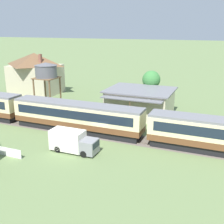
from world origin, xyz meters
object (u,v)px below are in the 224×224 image
water_tower (46,71)px  yard_tree_1 (151,80)px  passenger_train (78,116)px  yard_tree_0 (37,66)px  station_building (140,102)px  delivery_truck_grey (72,141)px  station_house_brown_roof (35,73)px

water_tower → yard_tree_1: bearing=27.7°
passenger_train → yard_tree_0: bearing=136.9°
station_building → yard_tree_1: (0.36, 5.53, 2.85)m
station_building → yard_tree_1: 6.23m
yard_tree_0 → delivery_truck_grey: bearing=-47.5°
station_house_brown_roof → station_building: bearing=-14.5°
station_building → water_tower: water_tower is taller
water_tower → passenger_train: bearing=-36.1°
delivery_truck_grey → yard_tree_0: 37.00m
passenger_train → delivery_truck_grey: passenger_train is taller
station_building → yard_tree_0: bearing=160.2°
delivery_truck_grey → station_building: bearing=79.6°
water_tower → yard_tree_0: water_tower is taller
passenger_train → station_house_brown_roof: size_ratio=5.62×
yard_tree_1 → station_building: bearing=-93.7°
station_house_brown_roof → yard_tree_1: 26.52m
yard_tree_1 → station_house_brown_roof: bearing=177.3°
yard_tree_1 → passenger_train: bearing=-110.6°
yard_tree_1 → water_tower: bearing=-152.3°
yard_tree_1 → yard_tree_0: bearing=170.9°
yard_tree_0 → yard_tree_1: bearing=-9.1°
yard_tree_0 → yard_tree_1: (28.30, -4.53, -0.54)m
passenger_train → yard_tree_0: (-22.19, 20.80, 3.34)m
water_tower → yard_tree_0: size_ratio=1.07×
passenger_train → yard_tree_0: 30.60m
passenger_train → yard_tree_1: size_ratio=8.90×
station_house_brown_roof → yard_tree_0: bearing=118.8°
passenger_train → delivery_truck_grey: 6.90m
passenger_train → water_tower: water_tower is taller
station_house_brown_roof → delivery_truck_grey: station_house_brown_roof is taller
station_house_brown_roof → yard_tree_0: size_ratio=1.35×
water_tower → delivery_truck_grey: bearing=-46.8°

